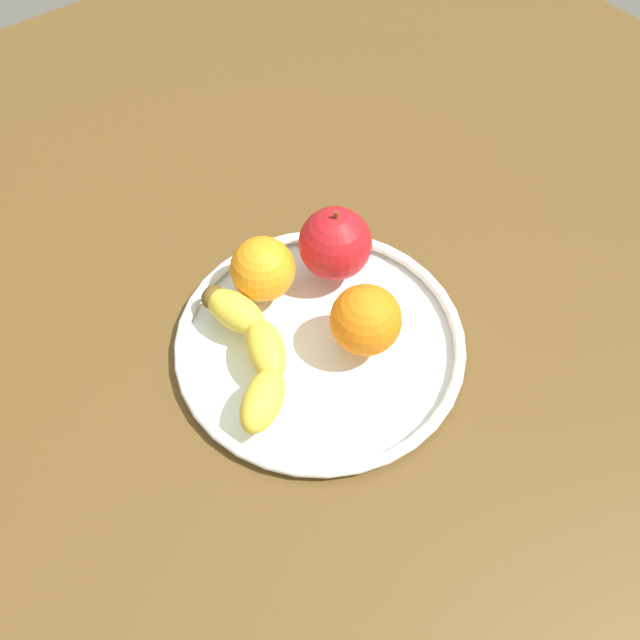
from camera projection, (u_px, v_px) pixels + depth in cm
name	position (u px, v px, depth cm)	size (l,w,h in cm)	color
ground_plane	(320.00, 357.00, 73.08)	(151.45, 151.45, 4.00)	brown
fruit_bowl	(320.00, 342.00, 70.69)	(29.97, 29.97, 1.80)	white
banana	(252.00, 350.00, 66.86)	(18.00, 10.16, 3.72)	yellow
apple	(335.00, 244.00, 72.07)	(7.83, 7.83, 8.63)	red
orange_front_right	(366.00, 320.00, 66.83)	(7.14, 7.14, 7.14)	orange
orange_back_right	(263.00, 269.00, 70.74)	(6.81, 6.81, 6.81)	orange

